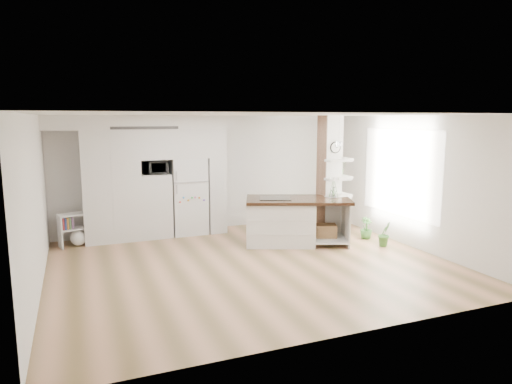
% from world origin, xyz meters
% --- Properties ---
extents(floor, '(7.00, 6.00, 0.01)m').
position_xyz_m(floor, '(0.00, 0.00, 0.00)').
color(floor, tan).
rests_on(floor, ground).
extents(room, '(7.04, 6.04, 2.72)m').
position_xyz_m(room, '(0.00, 0.00, 1.86)').
color(room, white).
rests_on(room, ground).
extents(cabinet_wall, '(4.00, 0.71, 2.70)m').
position_xyz_m(cabinet_wall, '(-1.45, 2.67, 1.51)').
color(cabinet_wall, silver).
rests_on(cabinet_wall, floor).
extents(refrigerator, '(0.78, 0.69, 1.75)m').
position_xyz_m(refrigerator, '(-0.53, 2.68, 0.88)').
color(refrigerator, white).
rests_on(refrigerator, floor).
extents(column, '(0.69, 0.90, 2.70)m').
position_xyz_m(column, '(2.38, 1.13, 1.35)').
color(column, silver).
rests_on(column, floor).
extents(window, '(0.00, 2.40, 2.40)m').
position_xyz_m(window, '(3.48, 0.30, 1.50)').
color(window, white).
rests_on(window, room).
extents(pendant_light, '(0.12, 0.12, 0.10)m').
position_xyz_m(pendant_light, '(1.70, 0.15, 2.12)').
color(pendant_light, white).
rests_on(pendant_light, room).
extents(kitchen_island, '(2.39, 1.76, 1.54)m').
position_xyz_m(kitchen_island, '(1.18, 1.06, 0.51)').
color(kitchen_island, silver).
rests_on(kitchen_island, floor).
extents(bookshelf, '(0.65, 0.47, 0.69)m').
position_xyz_m(bookshelf, '(-2.97, 2.51, 0.30)').
color(bookshelf, silver).
rests_on(bookshelf, floor).
extents(floor_plant_a, '(0.35, 0.31, 0.52)m').
position_xyz_m(floor_plant_a, '(3.00, 0.11, 0.26)').
color(floor_plant_a, '#3B752F').
rests_on(floor_plant_a, floor).
extents(floor_plant_b, '(0.28, 0.28, 0.48)m').
position_xyz_m(floor_plant_b, '(3.00, 0.75, 0.24)').
color(floor_plant_b, '#3B752F').
rests_on(floor_plant_b, floor).
extents(microwave, '(0.54, 0.37, 0.30)m').
position_xyz_m(microwave, '(-1.27, 2.62, 1.57)').
color(microwave, '#2D2D2D').
rests_on(microwave, cabinet_wall).
extents(shelf_plant, '(0.27, 0.23, 0.30)m').
position_xyz_m(shelf_plant, '(2.63, 1.30, 1.52)').
color(shelf_plant, '#3B752F').
rests_on(shelf_plant, column).
extents(decor_bowl, '(0.22, 0.22, 0.05)m').
position_xyz_m(decor_bowl, '(2.30, 0.90, 1.00)').
color(decor_bowl, white).
rests_on(decor_bowl, column).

